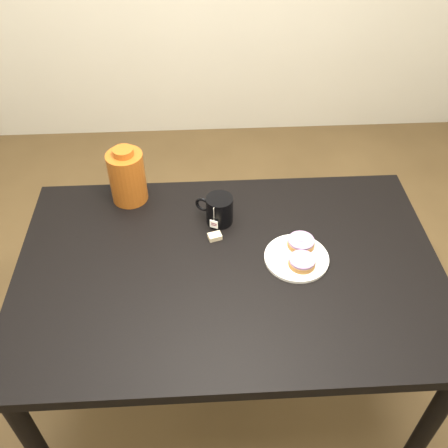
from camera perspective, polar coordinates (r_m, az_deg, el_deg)
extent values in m
plane|color=brown|center=(2.26, 0.43, -17.62)|extent=(4.00, 4.00, 0.00)
cube|color=black|center=(1.66, 0.56, -5.26)|extent=(1.40, 0.90, 0.04)
cylinder|color=black|center=(1.85, -20.63, -22.74)|extent=(0.06, 0.06, 0.71)
cylinder|color=black|center=(1.90, 22.31, -20.55)|extent=(0.06, 0.06, 0.71)
cylinder|color=black|center=(2.27, -16.57, -4.59)|extent=(0.06, 0.06, 0.71)
cylinder|color=black|center=(2.31, 15.97, -3.32)|extent=(0.06, 0.06, 0.71)
cylinder|color=white|center=(1.67, 8.28, -3.86)|extent=(0.21, 0.21, 0.01)
torus|color=white|center=(1.67, 8.30, -3.73)|extent=(0.21, 0.21, 0.01)
cylinder|color=brown|center=(1.70, 8.77, -2.20)|extent=(0.13, 0.13, 0.02)
cylinder|color=gray|center=(1.69, 8.82, -1.88)|extent=(0.12, 0.12, 0.01)
cylinder|color=brown|center=(1.64, 8.88, -4.38)|extent=(0.12, 0.12, 0.02)
cylinder|color=gray|center=(1.63, 8.93, -4.06)|extent=(0.12, 0.12, 0.01)
cylinder|color=black|center=(1.76, -0.52, 1.62)|extent=(0.13, 0.13, 0.11)
cylinder|color=black|center=(1.73, -0.52, 2.73)|extent=(0.08, 0.08, 0.00)
torus|color=black|center=(1.77, -2.43, 2.24)|extent=(0.06, 0.03, 0.06)
cylinder|color=beige|center=(1.71, -1.17, 1.14)|extent=(0.00, 0.00, 0.06)
cube|color=white|center=(1.74, -1.15, 0.01)|extent=(0.03, 0.01, 0.03)
cube|color=#C6B793|center=(1.72, -1.06, -1.43)|extent=(0.05, 0.04, 0.02)
cylinder|color=#692E0D|center=(1.86, -10.99, 5.28)|extent=(0.14, 0.14, 0.20)
cylinder|color=#692E0D|center=(1.80, -11.46, 8.07)|extent=(0.07, 0.07, 0.02)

